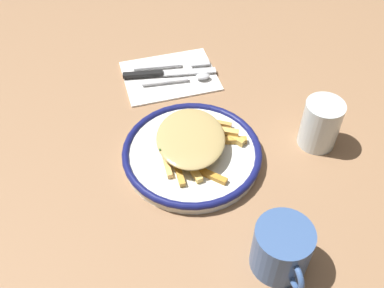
{
  "coord_description": "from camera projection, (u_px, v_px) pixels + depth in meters",
  "views": [
    {
      "loc": [
        0.53,
        -0.15,
        0.64
      ],
      "look_at": [
        0.0,
        0.0,
        0.04
      ],
      "focal_mm": 41.56,
      "sensor_mm": 36.0,
      "label": 1
    }
  ],
  "objects": [
    {
      "name": "ground_plane",
      "position": [
        192.0,
        158.0,
        0.84
      ],
      "size": [
        2.6,
        2.6,
        0.0
      ],
      "primitive_type": "plane",
      "color": "#946C4B"
    },
    {
      "name": "fork",
      "position": [
        172.0,
        65.0,
        1.02
      ],
      "size": [
        0.04,
        0.18,
        0.01
      ],
      "color": "silver",
      "rests_on": "napkin"
    },
    {
      "name": "water_glass",
      "position": [
        321.0,
        124.0,
        0.84
      ],
      "size": [
        0.07,
        0.07,
        0.1
      ],
      "primitive_type": "cylinder",
      "color": "silver",
      "rests_on": "ground_plane"
    },
    {
      "name": "fries_heap",
      "position": [
        193.0,
        140.0,
        0.82
      ],
      "size": [
        0.19,
        0.19,
        0.04
      ],
      "color": "gold",
      "rests_on": "plate"
    },
    {
      "name": "napkin",
      "position": [
        170.0,
        75.0,
        1.01
      ],
      "size": [
        0.16,
        0.21,
        0.01
      ],
      "primitive_type": "cube",
      "rotation": [
        0.0,
        0.0,
        0.01
      ],
      "color": "white",
      "rests_on": "ground_plane"
    },
    {
      "name": "spoon",
      "position": [
        188.0,
        78.0,
        0.99
      ],
      "size": [
        0.03,
        0.15,
        0.01
      ],
      "color": "silver",
      "rests_on": "napkin"
    },
    {
      "name": "plate",
      "position": [
        192.0,
        153.0,
        0.83
      ],
      "size": [
        0.26,
        0.26,
        0.03
      ],
      "color": "silver",
      "rests_on": "ground_plane"
    },
    {
      "name": "knife",
      "position": [
        161.0,
        73.0,
        1.0
      ],
      "size": [
        0.05,
        0.21,
        0.01
      ],
      "color": "black",
      "rests_on": "napkin"
    },
    {
      "name": "coffee_mug",
      "position": [
        282.0,
        249.0,
        0.66
      ],
      "size": [
        0.12,
        0.09,
        0.09
      ],
      "color": "#3A5A92",
      "rests_on": "ground_plane"
    }
  ]
}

